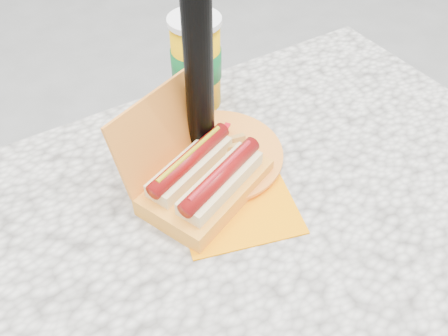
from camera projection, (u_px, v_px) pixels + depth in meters
picnic_table at (245, 245)px, 0.93m from camera, size 1.20×0.80×0.75m
hotdog_box at (202, 177)px, 0.85m from camera, size 0.28×0.26×0.18m
fries_plate at (216, 157)px, 0.92m from camera, size 0.29×0.37×0.05m
soda_cup at (196, 63)px, 1.00m from camera, size 0.11×0.11×0.20m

